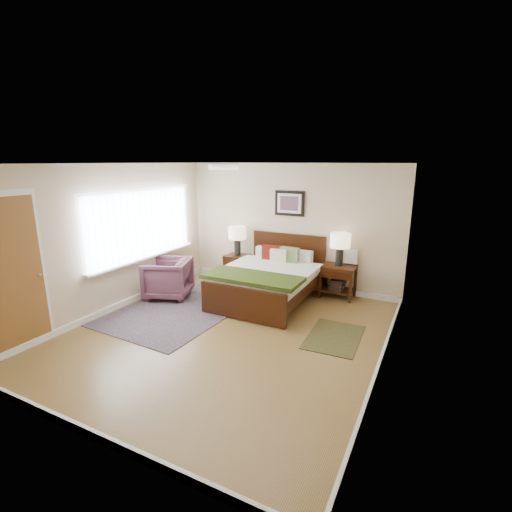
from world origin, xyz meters
name	(u,v)px	position (x,y,z in m)	size (l,w,h in m)	color
floor	(227,333)	(0.00, 0.00, 0.00)	(5.00, 5.00, 0.00)	olive
back_wall	(290,227)	(0.00, 2.50, 1.25)	(4.50, 0.04, 2.50)	#C0AD8B
front_wall	(73,316)	(0.00, -2.50, 1.25)	(4.50, 0.04, 2.50)	#C0AD8B
left_wall	(112,239)	(-2.25, 0.00, 1.25)	(0.04, 5.00, 2.50)	#C0AD8B
right_wall	(389,274)	(2.25, 0.00, 1.25)	(0.04, 5.00, 2.50)	#C0AD8B
ceiling	(223,164)	(0.00, 0.00, 2.50)	(4.50, 5.00, 0.02)	white
window	(144,225)	(-2.20, 0.70, 1.38)	(0.11, 2.72, 1.32)	silver
door	(9,277)	(-2.23, -1.75, 1.07)	(0.06, 1.00, 2.18)	silver
ceil_fixture	(224,166)	(0.00, 0.00, 2.47)	(0.44, 0.44, 0.08)	white
bed	(268,275)	(-0.01, 1.50, 0.50)	(1.68, 2.03, 1.09)	#381908
wall_art	(289,203)	(-0.01, 2.47, 1.72)	(0.62, 0.05, 0.50)	black
nightstand_left	(237,261)	(-1.09, 2.25, 0.46)	(0.49, 0.44, 0.58)	#381908
nightstand_right	(338,278)	(1.10, 2.26, 0.38)	(0.63, 0.47, 0.63)	#381908
lamp_left	(237,235)	(-1.09, 2.27, 1.02)	(0.37, 0.37, 0.61)	black
lamp_right	(340,243)	(1.10, 2.27, 1.06)	(0.37, 0.37, 0.61)	black
armchair	(168,278)	(-1.80, 0.82, 0.37)	(0.80, 0.82, 0.75)	brown
rug_persian	(180,309)	(-1.21, 0.41, 0.01)	(1.84, 2.59, 0.01)	#0D1242
rug_navy	(334,337)	(1.50, 0.58, 0.01)	(0.74, 1.11, 0.01)	black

